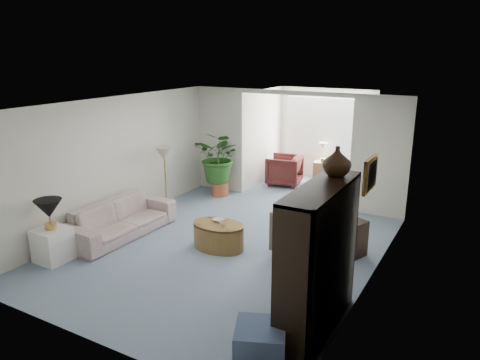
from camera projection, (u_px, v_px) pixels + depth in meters
The scene contains 26 objects.
floor at pixel (223, 249), 7.95m from camera, with size 6.00×6.00×0.00m, color gray.
sunroom_floor at pixel (309, 189), 11.38m from camera, with size 2.60×2.60×0.00m, color gray.
back_pier_left at pixel (220, 140), 11.01m from camera, with size 1.20×0.12×2.50m, color silver.
back_pier_right at pixel (380, 157), 9.22m from camera, with size 1.20×0.12×2.50m, color silver.
back_header at pixel (295, 93), 9.79m from camera, with size 2.60×0.12×0.10m, color silver.
window_pane at pixel (326, 127), 11.90m from camera, with size 2.20×0.02×1.50m, color white.
window_blinds at pixel (326, 127), 11.87m from camera, with size 2.20×0.02×1.50m, color white.
framed_picture at pixel (371, 175), 6.24m from camera, with size 0.04×0.50×0.40m, color beige.
sofa at pixel (121, 219), 8.45m from camera, with size 2.21×0.87×0.65m, color beige.
end_table at pixel (53, 245), 7.43m from camera, with size 0.51×0.51×0.56m, color white.
table_lamp at pixel (48, 209), 7.26m from camera, with size 0.44×0.44×0.30m, color black.
floor_lamp at pixel (164, 154), 9.51m from camera, with size 0.36×0.36×0.28m, color beige.
coffee_table at pixel (218, 236), 7.93m from camera, with size 0.95×0.95×0.45m, color brown.
coffee_bowl at pixel (219, 220), 7.97m from camera, with size 0.20×0.20×0.05m, color silver.
coffee_cup at pixel (223, 225), 7.70m from camera, with size 0.10×0.10×0.09m, color beige.
wingback_chair at pixel (303, 230), 7.73m from camera, with size 0.86×0.88×0.80m, color #6A6154.
side_table_dark at pixel (348, 237), 7.68m from camera, with size 0.51×0.41×0.62m, color black.
entertainment_cabinet at pixel (318, 260), 5.43m from camera, with size 0.45×1.67×1.86m, color black.
cabinet_urn at pixel (337, 161), 5.54m from camera, with size 0.35×0.35×0.37m, color black.
ottoman at pixel (260, 344), 5.02m from camera, with size 0.55×0.55×0.44m, color slate.
plant_pot at pixel (220, 189), 10.85m from camera, with size 0.40×0.40×0.32m, color #AF5132.
house_plant at pixel (220, 157), 10.64m from camera, with size 1.10×0.96×1.23m, color #26571D.
sunroom_chair_blue at pixel (341, 178), 10.93m from camera, with size 0.79×0.82×0.74m, color slate.
sunroom_chair_maroon at pixel (284, 170), 11.64m from camera, with size 0.81×0.84×0.76m, color #561F1D.
sunroom_table at pixel (322, 172), 11.94m from camera, with size 0.43×0.34×0.53m, color brown.
shelf_clutter at pixel (312, 250), 5.32m from camera, with size 0.30×1.08×1.06m.
Camera 1 is at (3.85, -6.22, 3.35)m, focal length 34.10 mm.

